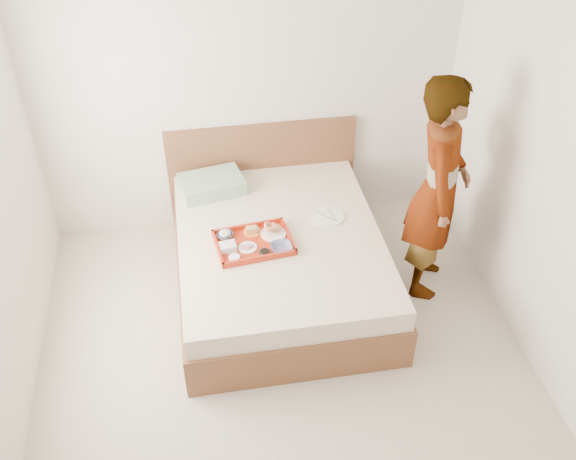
% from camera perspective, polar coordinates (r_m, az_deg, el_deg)
% --- Properties ---
extents(ground, '(3.50, 4.00, 0.01)m').
position_cam_1_polar(ground, '(4.64, 0.10, -13.43)').
color(ground, beige).
rests_on(ground, ground).
extents(ceiling, '(3.50, 4.00, 0.01)m').
position_cam_1_polar(ceiling, '(3.04, 0.16, 18.29)').
color(ceiling, white).
rests_on(ceiling, ground).
extents(wall_back, '(3.50, 0.01, 2.60)m').
position_cam_1_polar(wall_back, '(5.38, -3.60, 12.56)').
color(wall_back, silver).
rests_on(wall_back, ground).
extents(wall_right, '(0.01, 4.00, 2.60)m').
position_cam_1_polar(wall_right, '(4.30, 23.80, 1.63)').
color(wall_right, silver).
rests_on(wall_right, ground).
extents(bed, '(1.65, 2.00, 0.53)m').
position_cam_1_polar(bed, '(5.13, -0.74, -2.73)').
color(bed, brown).
rests_on(bed, ground).
extents(headboard, '(1.65, 0.06, 0.95)m').
position_cam_1_polar(headboard, '(5.77, -2.29, 5.14)').
color(headboard, brown).
rests_on(headboard, ground).
extents(pillow, '(0.57, 0.44, 0.12)m').
position_cam_1_polar(pillow, '(5.44, -6.77, 4.02)').
color(pillow, '#96B394').
rests_on(pillow, bed).
extents(tray, '(0.61, 0.48, 0.05)m').
position_cam_1_polar(tray, '(4.86, -3.05, -1.09)').
color(tray, red).
rests_on(tray, bed).
extents(prawn_plate, '(0.22, 0.22, 0.01)m').
position_cam_1_polar(prawn_plate, '(4.94, -1.30, -0.33)').
color(prawn_plate, white).
rests_on(prawn_plate, tray).
extents(navy_bowl_big, '(0.18, 0.18, 0.04)m').
position_cam_1_polar(navy_bowl_big, '(4.79, -0.58, -1.56)').
color(navy_bowl_big, navy).
rests_on(navy_bowl_big, tray).
extents(sauce_dish, '(0.09, 0.09, 0.03)m').
position_cam_1_polar(sauce_dish, '(4.75, -2.07, -2.05)').
color(sauce_dish, black).
rests_on(sauce_dish, tray).
extents(meat_plate, '(0.16, 0.16, 0.01)m').
position_cam_1_polar(meat_plate, '(4.82, -3.58, -1.56)').
color(meat_plate, white).
rests_on(meat_plate, tray).
extents(bread_plate, '(0.15, 0.15, 0.01)m').
position_cam_1_polar(bread_plate, '(4.96, -3.18, -0.18)').
color(bread_plate, orange).
rests_on(bread_plate, tray).
extents(salad_bowl, '(0.14, 0.14, 0.04)m').
position_cam_1_polar(salad_bowl, '(4.92, -5.57, -0.48)').
color(salad_bowl, navy).
rests_on(salad_bowl, tray).
extents(plastic_tub, '(0.13, 0.11, 0.05)m').
position_cam_1_polar(plastic_tub, '(4.81, -5.33, -1.49)').
color(plastic_tub, silver).
rests_on(plastic_tub, tray).
extents(cheese_round, '(0.09, 0.09, 0.03)m').
position_cam_1_polar(cheese_round, '(4.72, -4.76, -2.48)').
color(cheese_round, white).
rests_on(cheese_round, tray).
extents(dinner_plate, '(0.34, 0.34, 0.01)m').
position_cam_1_polar(dinner_plate, '(5.15, 3.55, 1.21)').
color(dinner_plate, white).
rests_on(dinner_plate, bed).
extents(person, '(0.65, 0.78, 1.82)m').
position_cam_1_polar(person, '(4.91, 13.11, 3.48)').
color(person, beige).
rests_on(person, ground).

